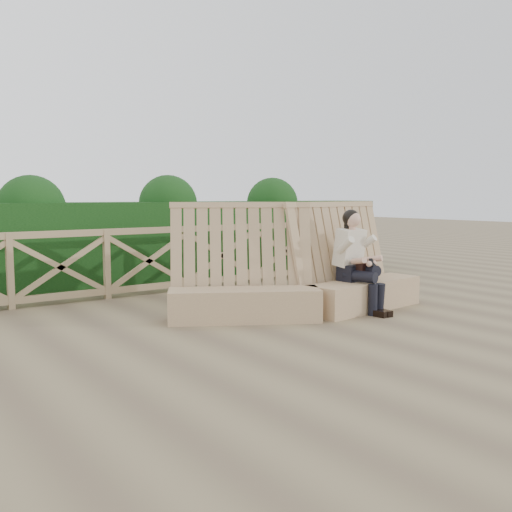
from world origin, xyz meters
TOP-DOWN VIEW (x-y plane):
  - ground at (0.00, 0.00)m, footprint 60.00×60.00m
  - bench at (1.04, 0.80)m, footprint 3.77×1.66m
  - woman at (1.76, 0.54)m, footprint 0.44×0.91m
  - guardrail at (0.00, 3.50)m, footprint 10.10×0.09m
  - hedge at (0.00, 4.70)m, footprint 12.00×1.20m

SIDE VIEW (x-z plane):
  - ground at x=0.00m, z-range 0.00..0.00m
  - bench at x=1.04m, z-range -0.39..1.16m
  - guardrail at x=0.00m, z-range 0.00..1.10m
  - woman at x=1.76m, z-range 0.04..1.46m
  - hedge at x=0.00m, z-range 0.00..1.50m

